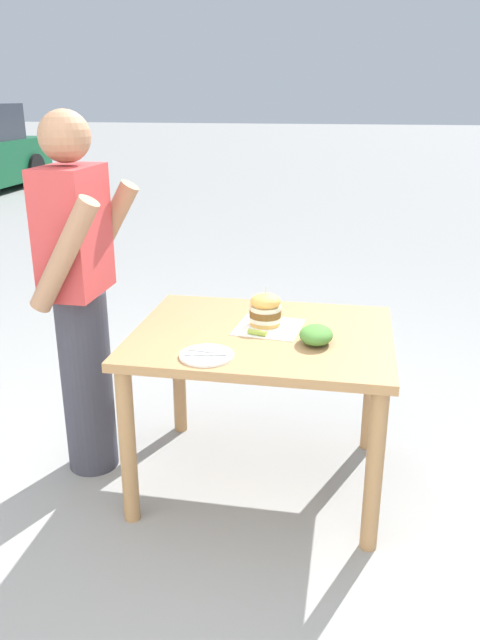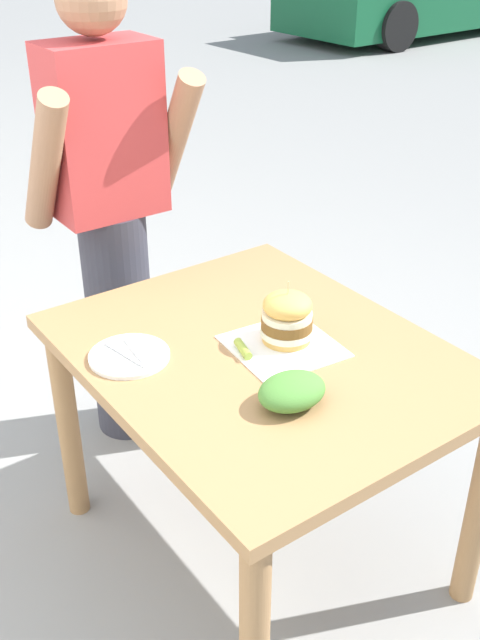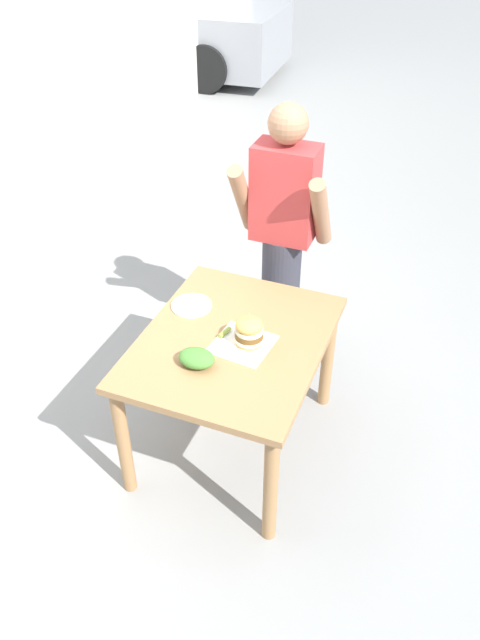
% 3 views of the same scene
% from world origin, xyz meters
% --- Properties ---
extents(ground_plane, '(80.00, 80.00, 0.00)m').
position_xyz_m(ground_plane, '(0.00, 0.00, 0.00)').
color(ground_plane, gray).
extents(patio_table, '(0.91, 1.13, 0.76)m').
position_xyz_m(patio_table, '(0.00, 0.00, 0.64)').
color(patio_table, '#9E7247').
rests_on(patio_table, ground).
extents(serving_paper, '(0.31, 0.31, 0.00)m').
position_xyz_m(serving_paper, '(0.06, -0.02, 0.76)').
color(serving_paper, white).
rests_on(serving_paper, patio_table).
extents(sandwich, '(0.15, 0.15, 0.18)m').
position_xyz_m(sandwich, '(0.09, -0.00, 0.83)').
color(sandwich, gold).
rests_on(sandwich, serving_paper).
extents(pickle_spear, '(0.05, 0.09, 0.02)m').
position_xyz_m(pickle_spear, '(-0.05, 0.01, 0.77)').
color(pickle_spear, '#8EA83D').
rests_on(pickle_spear, serving_paper).
extents(side_plate_with_forks, '(0.22, 0.22, 0.02)m').
position_xyz_m(side_plate_with_forks, '(-0.31, 0.18, 0.76)').
color(side_plate_with_forks, white).
rests_on(side_plate_with_forks, patio_table).
extents(side_salad, '(0.18, 0.14, 0.08)m').
position_xyz_m(side_salad, '(-0.09, -0.24, 0.80)').
color(side_salad, '#477F33').
rests_on(side_salad, patio_table).
extents(diner_across_table, '(0.55, 0.35, 1.69)m').
position_xyz_m(diner_across_table, '(-0.02, 0.83, 0.88)').
color(diner_across_table, '#33333D').
rests_on(diner_across_table, ground).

